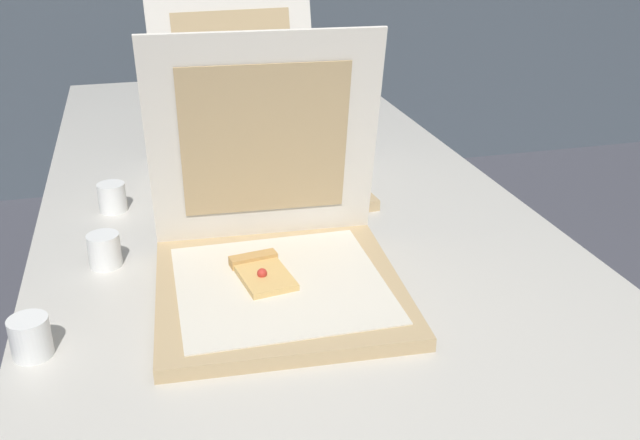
% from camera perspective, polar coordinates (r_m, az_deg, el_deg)
% --- Properties ---
extents(table, '(0.97, 2.44, 0.74)m').
position_cam_1_polar(table, '(1.44, -2.62, -0.86)').
color(table, beige).
rests_on(table, ground).
extents(pizza_box_front, '(0.41, 0.41, 0.40)m').
position_cam_1_polar(pizza_box_front, '(1.13, -3.59, -2.83)').
color(pizza_box_front, tan).
rests_on(pizza_box_front, table).
extents(pizza_box_middle, '(0.42, 0.48, 0.40)m').
position_cam_1_polar(pizza_box_middle, '(1.56, -5.13, 5.13)').
color(pizza_box_middle, tan).
rests_on(pizza_box_middle, table).
extents(cup_white_near_left, '(0.05, 0.05, 0.06)m').
position_cam_1_polar(cup_white_near_left, '(1.05, -22.34, -8.75)').
color(cup_white_near_left, white).
rests_on(cup_white_near_left, table).
extents(cup_white_near_center, '(0.05, 0.05, 0.06)m').
position_cam_1_polar(cup_white_near_center, '(1.26, -17.01, -2.35)').
color(cup_white_near_center, white).
rests_on(cup_white_near_center, table).
extents(cup_white_mid, '(0.05, 0.05, 0.06)m').
position_cam_1_polar(cup_white_mid, '(1.47, -16.43, 1.77)').
color(cup_white_mid, white).
rests_on(cup_white_mid, table).
extents(cup_white_far, '(0.05, 0.05, 0.06)m').
position_cam_1_polar(cup_white_far, '(1.74, -12.51, 5.67)').
color(cup_white_far, white).
rests_on(cup_white_far, table).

